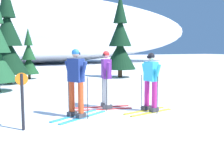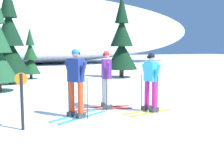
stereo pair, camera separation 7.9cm
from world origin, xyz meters
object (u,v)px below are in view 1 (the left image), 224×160
(skier_navy_jacket, at_px, (76,82))
(skier_purple_jacket, at_px, (106,78))
(trail_marker_post, at_px, (22,98))
(pine_tree_right, at_px, (29,58))
(skier_cyan_jacket, at_px, (151,81))
(pine_tree_center_right, at_px, (8,42))
(pine_tree_far_right, at_px, (120,43))

(skier_navy_jacket, relative_size, skier_purple_jacket, 1.04)
(skier_navy_jacket, distance_m, trail_marker_post, 1.58)
(pine_tree_right, relative_size, trail_marker_post, 2.34)
(skier_cyan_jacket, relative_size, pine_tree_center_right, 0.33)
(skier_navy_jacket, xyz_separation_m, pine_tree_far_right, (5.57, 8.77, 1.21))
(pine_tree_center_right, bearing_deg, pine_tree_far_right, 4.02)
(skier_cyan_jacket, height_order, pine_tree_center_right, pine_tree_center_right)
(skier_cyan_jacket, relative_size, skier_navy_jacket, 0.94)
(pine_tree_center_right, bearing_deg, skier_navy_jacket, -82.30)
(skier_cyan_jacket, xyz_separation_m, trail_marker_post, (-3.63, -0.38, -0.15))
(skier_navy_jacket, xyz_separation_m, skier_purple_jacket, (1.17, 0.73, -0.03))
(skier_cyan_jacket, xyz_separation_m, pine_tree_right, (-2.03, 10.44, 0.39))
(pine_tree_center_right, xyz_separation_m, trail_marker_post, (-0.33, -8.89, -1.43))
(skier_purple_jacket, bearing_deg, pine_tree_right, 96.14)
(skier_navy_jacket, bearing_deg, pine_tree_center_right, 97.70)
(trail_marker_post, bearing_deg, skier_cyan_jacket, 6.02)
(skier_purple_jacket, bearing_deg, trail_marker_post, -153.11)
(pine_tree_right, bearing_deg, trail_marker_post, -98.40)
(pine_tree_center_right, bearing_deg, pine_tree_right, 56.59)
(skier_cyan_jacket, bearing_deg, trail_marker_post, -173.98)
(pine_tree_far_right, distance_m, trail_marker_post, 11.79)
(skier_navy_jacket, bearing_deg, trail_marker_post, -157.55)
(pine_tree_center_right, distance_m, pine_tree_far_right, 6.71)
(pine_tree_center_right, height_order, pine_tree_far_right, pine_tree_center_right)
(pine_tree_far_right, bearing_deg, skier_purple_jacket, -118.68)
(skier_navy_jacket, bearing_deg, pine_tree_far_right, 57.58)
(pine_tree_center_right, relative_size, pine_tree_far_right, 1.00)
(skier_purple_jacket, xyz_separation_m, pine_tree_far_right, (4.40, 8.04, 1.24))
(pine_tree_far_right, bearing_deg, trail_marker_post, -126.84)
(skier_cyan_jacket, xyz_separation_m, skier_navy_jacket, (-2.18, 0.22, 0.07))
(pine_tree_right, bearing_deg, pine_tree_far_right, -15.05)
(skier_navy_jacket, height_order, pine_tree_center_right, pine_tree_center_right)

